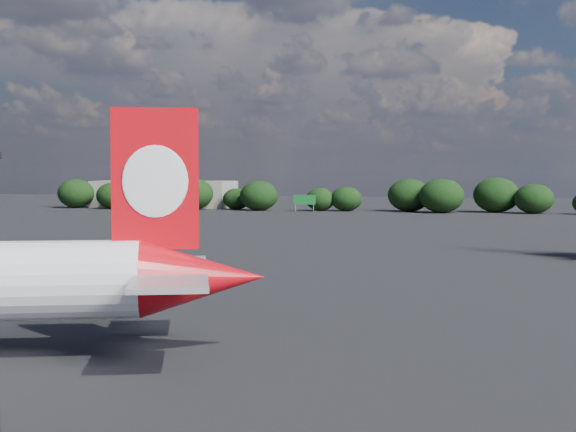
# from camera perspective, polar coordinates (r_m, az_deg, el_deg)

# --- Properties ---
(ground) EXTENTS (500.00, 500.00, 0.00)m
(ground) POSITION_cam_1_polar(r_m,az_deg,el_deg) (100.02, -2.63, -2.99)
(ground) COLOR black
(ground) RESTS_ON ground
(terminal_building) EXTENTS (42.00, 16.00, 8.00)m
(terminal_building) POSITION_cam_1_polar(r_m,az_deg,el_deg) (245.71, -8.81, 1.55)
(terminal_building) COLOR gray
(terminal_building) RESTS_ON ground
(highway_sign) EXTENTS (6.00, 0.30, 4.50)m
(highway_sign) POSITION_cam_1_polar(r_m,az_deg,el_deg) (216.56, 1.18, 1.15)
(highway_sign) COLOR #166E2A
(highway_sign) RESTS_ON ground
(billboard_yellow) EXTENTS (5.00, 0.30, 5.50)m
(billboard_yellow) POSITION_cam_1_polar(r_m,az_deg,el_deg) (218.29, 9.24, 1.32)
(billboard_yellow) COLOR yellow
(billboard_yellow) RESTS_ON ground
(horizon_treeline) EXTENTS (203.92, 16.43, 9.28)m
(horizon_treeline) POSITION_cam_1_polar(r_m,az_deg,el_deg) (216.90, 8.73, 1.37)
(horizon_treeline) COLOR black
(horizon_treeline) RESTS_ON ground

